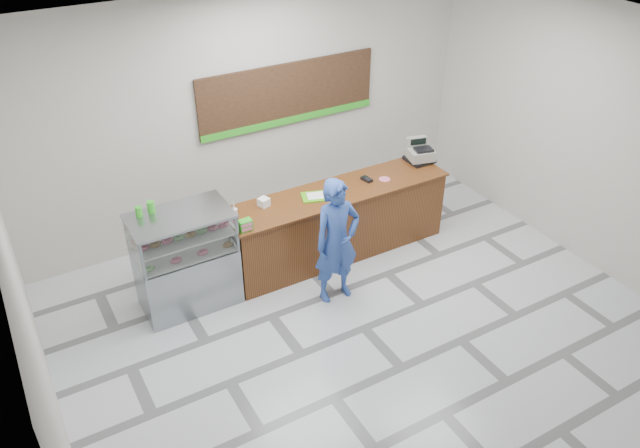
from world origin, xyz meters
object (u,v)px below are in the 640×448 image
serving_tray (316,196)px  customer (337,241)px  sales_counter (338,222)px  cash_register (419,153)px  display_case (186,259)px

serving_tray → customer: (-0.17, -0.81, -0.19)m
sales_counter → customer: size_ratio=1.91×
cash_register → customer: bearing=-139.7°
display_case → cash_register: cash_register is taller
display_case → customer: (1.70, -0.82, 0.18)m
sales_counter → customer: bearing=-122.3°
customer → display_case: bearing=155.3°
display_case → customer: size_ratio=0.78×
serving_tray → customer: bearing=-82.8°
sales_counter → serving_tray: 0.63m
sales_counter → cash_register: (1.50, 0.17, 0.64)m
serving_tray → cash_register: bearing=24.0°
sales_counter → cash_register: 1.64m
sales_counter → serving_tray: bearing=-179.5°
serving_tray → customer: 0.85m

